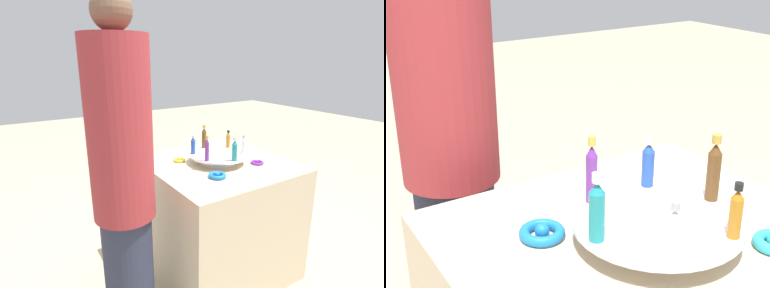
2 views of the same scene
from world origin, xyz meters
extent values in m
cylinder|color=white|center=(0.00, 0.00, 0.76)|extent=(0.22, 0.22, 0.01)
cylinder|color=white|center=(0.00, 0.00, 0.79)|extent=(0.11, 0.11, 0.04)
cylinder|color=white|center=(0.00, 0.00, 0.81)|extent=(0.36, 0.36, 0.01)
cylinder|color=#AD6B19|center=(-0.07, 0.14, 0.86)|extent=(0.03, 0.03, 0.08)
cone|color=#AD6B19|center=(-0.07, 0.14, 0.91)|extent=(0.02, 0.02, 0.02)
cylinder|color=black|center=(-0.07, 0.14, 0.93)|extent=(0.02, 0.02, 0.01)
cylinder|color=brown|center=(-0.16, 0.00, 0.87)|extent=(0.03, 0.03, 0.11)
cone|color=brown|center=(-0.16, 0.00, 0.94)|extent=(0.03, 0.03, 0.02)
cylinder|color=#B79338|center=(-0.16, 0.00, 0.96)|extent=(0.02, 0.02, 0.02)
cylinder|color=#234CAD|center=(-0.08, -0.13, 0.86)|extent=(0.03, 0.03, 0.09)
cone|color=#234CAD|center=(-0.08, -0.13, 0.91)|extent=(0.03, 0.03, 0.02)
cylinder|color=silver|center=(-0.08, -0.13, 0.93)|extent=(0.02, 0.02, 0.02)
cylinder|color=#702D93|center=(0.07, -0.14, 0.87)|extent=(0.02, 0.02, 0.11)
cone|color=#702D93|center=(0.07, -0.14, 0.94)|extent=(0.02, 0.02, 0.02)
cylinder|color=gold|center=(0.07, -0.14, 0.96)|extent=(0.02, 0.02, 0.02)
cylinder|color=teal|center=(0.16, 0.00, 0.87)|extent=(0.03, 0.03, 0.10)
cone|color=teal|center=(0.16, 0.00, 0.93)|extent=(0.03, 0.03, 0.02)
cylinder|color=silver|center=(0.16, 0.00, 0.95)|extent=(0.02, 0.02, 0.02)
cylinder|color=silver|center=(0.08, 0.13, 0.86)|extent=(0.03, 0.03, 0.09)
cone|color=silver|center=(0.08, 0.13, 0.91)|extent=(0.02, 0.02, 0.02)
cylinder|color=#B2B2B7|center=(0.08, 0.13, 0.93)|extent=(0.02, 0.02, 0.02)
torus|color=gold|center=(-0.15, -0.19, 0.77)|extent=(0.08, 0.08, 0.02)
sphere|color=gold|center=(-0.15, -0.19, 0.77)|extent=(0.03, 0.03, 0.03)
torus|color=blue|center=(0.19, -0.15, 0.77)|extent=(0.10, 0.10, 0.02)
sphere|color=blue|center=(0.19, -0.15, 0.77)|extent=(0.03, 0.03, 0.03)
cylinder|color=#282D42|center=(0.20, -0.68, 0.35)|extent=(0.24, 0.24, 0.69)
cylinder|color=#9E2D33|center=(0.20, -0.68, 1.09)|extent=(0.28, 0.28, 0.79)
camera|label=1|loc=(1.41, -1.08, 1.40)|focal=28.00mm
camera|label=2|loc=(0.67, 0.73, 1.36)|focal=50.00mm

